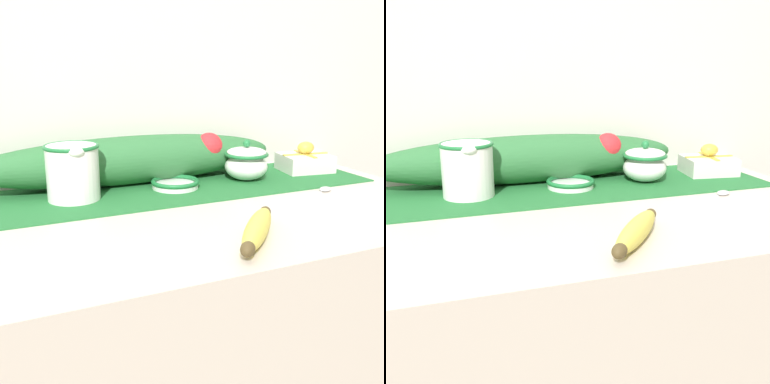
% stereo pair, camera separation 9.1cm
% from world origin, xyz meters
% --- Properties ---
extents(back_wall, '(2.01, 0.04, 2.40)m').
position_xyz_m(back_wall, '(0.00, 0.33, 1.20)').
color(back_wall, silver).
rests_on(back_wall, ground_plane).
extents(table_runner, '(1.11, 0.28, 0.00)m').
position_xyz_m(table_runner, '(0.00, 0.16, 0.87)').
color(table_runner, '#236B33').
rests_on(table_runner, countertop).
extents(cream_pitcher, '(0.12, 0.14, 0.12)m').
position_xyz_m(cream_pitcher, '(-0.15, 0.16, 0.94)').
color(cream_pitcher, white).
rests_on(cream_pitcher, countertop).
extents(sugar_bowl, '(0.11, 0.11, 0.10)m').
position_xyz_m(sugar_bowl, '(0.27, 0.16, 0.92)').
color(sugar_bowl, white).
rests_on(sugar_bowl, countertop).
extents(small_dish, '(0.11, 0.11, 0.02)m').
position_xyz_m(small_dish, '(0.08, 0.16, 0.88)').
color(small_dish, white).
rests_on(small_dish, countertop).
extents(banana, '(0.16, 0.18, 0.04)m').
position_xyz_m(banana, '(0.08, -0.20, 0.89)').
color(banana, '#DBCC4C').
rests_on(banana, countertop).
extents(spoon, '(0.15, 0.06, 0.01)m').
position_xyz_m(spoon, '(0.37, -0.00, 0.87)').
color(spoon, silver).
rests_on(spoon, countertop).
extents(gift_box, '(0.14, 0.13, 0.08)m').
position_xyz_m(gift_box, '(0.46, 0.18, 0.90)').
color(gift_box, silver).
rests_on(gift_box, countertop).
extents(poinsettia_garland, '(0.75, 0.13, 0.11)m').
position_xyz_m(poinsettia_garland, '(0.00, 0.24, 0.93)').
color(poinsettia_garland, '#2D6B38').
rests_on(poinsettia_garland, countertop).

